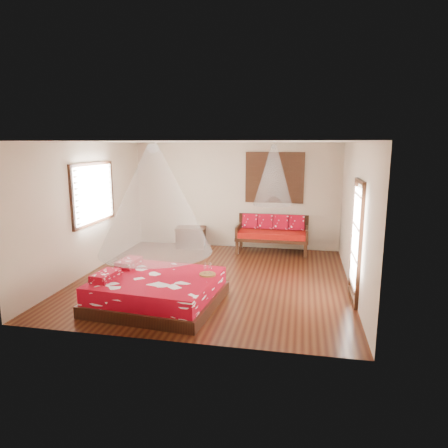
% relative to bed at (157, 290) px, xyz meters
% --- Properties ---
extents(room, '(5.54, 5.54, 2.84)m').
position_rel_bed_xyz_m(room, '(0.68, 1.50, 1.15)').
color(room, black).
rests_on(room, ground).
extents(bed, '(2.23, 2.05, 0.64)m').
position_rel_bed_xyz_m(bed, '(0.00, 0.00, 0.00)').
color(bed, black).
rests_on(bed, floor).
extents(daybed, '(1.83, 0.81, 0.95)m').
position_rel_bed_xyz_m(daybed, '(1.71, 3.88, 0.27)').
color(daybed, black).
rests_on(daybed, floor).
extents(storage_chest, '(0.87, 0.68, 0.55)m').
position_rel_bed_xyz_m(storage_chest, '(-0.49, 3.95, 0.03)').
color(storage_chest, black).
rests_on(storage_chest, floor).
extents(shutter_panel, '(1.52, 0.06, 1.32)m').
position_rel_bed_xyz_m(shutter_panel, '(1.71, 4.22, 1.65)').
color(shutter_panel, black).
rests_on(shutter_panel, wall_back).
extents(window_left, '(0.10, 1.74, 1.34)m').
position_rel_bed_xyz_m(window_left, '(-2.03, 1.70, 1.45)').
color(window_left, black).
rests_on(window_left, wall_left).
extents(glazed_door, '(0.08, 1.02, 2.16)m').
position_rel_bed_xyz_m(glazed_door, '(3.39, 0.90, 0.82)').
color(glazed_door, black).
rests_on(glazed_door, floor).
extents(wine_tray, '(0.29, 0.29, 0.23)m').
position_rel_bed_xyz_m(wine_tray, '(0.85, 0.25, 0.31)').
color(wine_tray, brown).
rests_on(wine_tray, bed).
extents(mosquito_net_main, '(1.92, 1.92, 1.80)m').
position_rel_bed_xyz_m(mosquito_net_main, '(0.02, -0.00, 1.60)').
color(mosquito_net_main, white).
rests_on(mosquito_net_main, ceiling).
extents(mosquito_net_daybed, '(0.98, 0.98, 1.50)m').
position_rel_bed_xyz_m(mosquito_net_daybed, '(1.71, 3.75, 1.75)').
color(mosquito_net_daybed, white).
rests_on(mosquito_net_daybed, ceiling).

